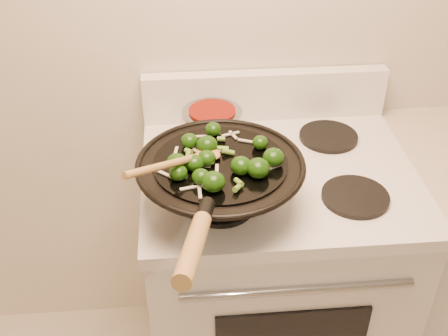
{
  "coord_description": "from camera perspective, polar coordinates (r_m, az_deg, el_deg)",
  "views": [
    {
      "loc": [
        -0.45,
        -0.11,
        1.86
      ],
      "look_at": [
        -0.35,
        1.03,
        1.04
      ],
      "focal_mm": 45.0,
      "sensor_mm": 36.0,
      "label": 1
    }
  ],
  "objects": [
    {
      "name": "wooden_spoon",
      "position": [
        1.34,
        -3.83,
        0.89
      ],
      "size": [
        0.24,
        0.26,
        0.11
      ],
      "color": "#A47940",
      "rests_on": "wok"
    },
    {
      "name": "stirfry",
      "position": [
        1.36,
        -0.5,
        0.8
      ],
      "size": [
        0.31,
        0.29,
        0.05
      ],
      "color": "#143708",
      "rests_on": "wok"
    },
    {
      "name": "wok",
      "position": [
        1.42,
        -0.39,
        -1.38
      ],
      "size": [
        0.43,
        0.7,
        0.24
      ],
      "color": "black",
      "rests_on": "stove"
    },
    {
      "name": "saucepan",
      "position": [
        1.68,
        -1.18,
        4.32
      ],
      "size": [
        0.18,
        0.28,
        0.11
      ],
      "color": "#96999E",
      "rests_on": "stove"
    },
    {
      "name": "stove",
      "position": [
        1.91,
        4.8,
        -11.1
      ],
      "size": [
        0.78,
        0.67,
        1.08
      ],
      "color": "white",
      "rests_on": "ground"
    }
  ]
}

